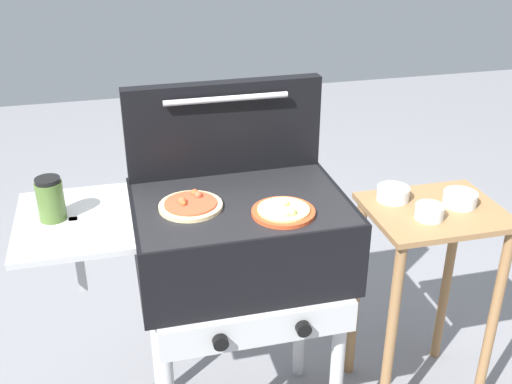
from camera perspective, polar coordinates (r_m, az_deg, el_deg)
name	(u,v)px	position (r m, az deg, el deg)	size (l,w,h in m)	color
grill	(236,243)	(1.89, -1.85, -4.71)	(0.96, 0.53, 0.90)	black
grill_lid_open	(224,128)	(1.96, -2.95, 5.98)	(0.63, 0.08, 0.30)	black
pizza_cheese	(284,212)	(1.75, 2.59, -1.82)	(0.18, 0.18, 0.04)	#C64723
pizza_pepperoni	(191,205)	(1.79, -6.08, -1.18)	(0.19, 0.19, 0.03)	beige
sauce_jar	(50,199)	(1.79, -18.51, -0.63)	(0.07, 0.07, 0.13)	#4C6B2D
prep_table	(427,267)	(2.22, 15.55, -6.71)	(0.44, 0.36, 0.79)	olive
topping_bowl_near	(429,212)	(2.04, 15.77, -1.82)	(0.09, 0.09, 0.04)	silver
topping_bowl_far	(460,199)	(2.15, 18.37, -0.63)	(0.11, 0.11, 0.04)	silver
topping_bowl_middle	(393,194)	(2.13, 12.57, -0.17)	(0.11, 0.11, 0.04)	silver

